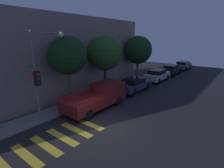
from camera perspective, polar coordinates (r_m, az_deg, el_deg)
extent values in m
plane|color=black|center=(11.53, -4.34, -13.57)|extent=(60.00, 60.00, 0.00)
cube|color=slate|center=(14.32, -16.63, -7.96)|extent=(26.00, 1.77, 0.14)
cube|color=slate|center=(17.06, -26.04, 7.49)|extent=(26.00, 6.00, 7.44)
cube|color=gold|center=(9.69, -31.99, -22.15)|extent=(0.45, 2.60, 0.00)
cube|color=gold|center=(9.97, -26.15, -20.23)|extent=(0.45, 2.60, 0.00)
cube|color=gold|center=(10.34, -20.81, -18.25)|extent=(0.45, 2.60, 0.00)
cube|color=gold|center=(10.79, -15.99, -16.30)|extent=(0.45, 2.60, 0.00)
cube|color=gold|center=(11.32, -11.68, -14.42)|extent=(0.45, 2.60, 0.00)
cube|color=gold|center=(11.91, -7.84, -12.66)|extent=(0.45, 2.60, 0.00)
cylinder|color=slate|center=(11.95, -23.67, 1.47)|extent=(0.12, 0.12, 5.94)
cube|color=black|center=(11.75, -23.22, 1.72)|extent=(0.30, 0.30, 0.90)
cylinder|color=red|center=(11.56, -22.97, 2.91)|extent=(0.18, 0.02, 0.18)
cylinder|color=#593D0A|center=(11.62, -22.83, 1.61)|extent=(0.18, 0.02, 0.18)
cylinder|color=#0C3819|center=(11.68, -22.70, 0.33)|extent=(0.18, 0.02, 0.18)
cube|color=#19662D|center=(11.80, -24.08, 5.35)|extent=(0.70, 0.02, 0.18)
cylinder|color=slate|center=(12.21, -20.60, 15.41)|extent=(2.12, 0.08, 0.08)
sphere|color=#F9E5B2|center=(12.80, -16.40, 15.24)|extent=(0.36, 0.36, 0.36)
cube|color=maroon|center=(13.82, -5.39, -5.03)|extent=(5.51, 2.09, 0.82)
cube|color=maroon|center=(14.67, -1.40, -0.79)|extent=(2.48, 1.92, 0.64)
cube|color=maroon|center=(13.40, -12.37, -3.48)|extent=(2.75, 0.08, 0.28)
cube|color=maroon|center=(12.10, -6.77, -5.25)|extent=(2.75, 0.08, 0.28)
cylinder|color=black|center=(15.75, -3.61, -4.04)|extent=(0.75, 0.22, 0.75)
cylinder|color=black|center=(14.62, 2.01, -5.55)|extent=(0.75, 0.22, 0.75)
cylinder|color=black|center=(13.56, -13.32, -7.64)|extent=(0.75, 0.22, 0.75)
cylinder|color=black|center=(12.24, -7.62, -9.92)|extent=(0.75, 0.22, 0.75)
cube|color=#2D3351|center=(18.36, 7.33, -0.40)|extent=(4.48, 1.77, 0.58)
cube|color=black|center=(18.13, 7.20, 1.13)|extent=(2.33, 1.56, 0.47)
cylinder|color=black|center=(19.98, 7.40, 0.00)|extent=(0.75, 0.22, 0.75)
cylinder|color=black|center=(19.25, 11.47, -0.76)|extent=(0.75, 0.22, 0.75)
cylinder|color=black|center=(17.73, 2.78, -1.83)|extent=(0.75, 0.22, 0.75)
cylinder|color=black|center=(16.91, 7.18, -2.78)|extent=(0.75, 0.22, 0.75)
cube|color=#B7BABF|center=(23.26, 14.54, 2.61)|extent=(4.42, 1.80, 0.66)
cube|color=black|center=(23.05, 14.52, 3.98)|extent=(2.30, 1.58, 0.50)
cylinder|color=black|center=(24.87, 14.08, 2.64)|extent=(0.75, 0.22, 0.75)
cylinder|color=black|center=(24.28, 17.54, 2.10)|extent=(0.75, 0.22, 0.75)
cylinder|color=black|center=(22.45, 11.18, 1.50)|extent=(0.75, 0.22, 0.75)
cylinder|color=black|center=(21.80, 14.95, 0.87)|extent=(0.75, 0.22, 0.75)
cube|color=black|center=(27.99, 18.86, 4.34)|extent=(4.41, 1.78, 0.68)
cube|color=black|center=(27.80, 18.88, 5.45)|extent=(2.30, 1.56, 0.45)
cylinder|color=black|center=(29.59, 18.25, 4.26)|extent=(0.75, 0.22, 0.75)
cylinder|color=black|center=(29.10, 21.20, 3.83)|extent=(0.75, 0.22, 0.75)
cylinder|color=black|center=(27.07, 16.23, 3.47)|extent=(0.75, 0.22, 0.75)
cylinder|color=black|center=(26.53, 19.41, 2.99)|extent=(0.75, 0.22, 0.75)
cube|color=#4C5156|center=(33.30, 22.15, 5.56)|extent=(4.55, 1.81, 0.61)
cube|color=black|center=(33.12, 22.18, 6.44)|extent=(2.37, 1.60, 0.45)
cylinder|color=black|center=(34.91, 21.48, 5.51)|extent=(0.75, 0.22, 0.75)
cylinder|color=black|center=(34.49, 24.07, 5.14)|extent=(0.75, 0.22, 0.75)
cylinder|color=black|center=(32.25, 19.99, 4.94)|extent=(0.75, 0.22, 0.75)
cylinder|color=black|center=(31.79, 22.78, 4.54)|extent=(0.75, 0.22, 0.75)
cylinder|color=brown|center=(14.25, -13.58, -1.59)|extent=(0.20, 0.20, 3.08)
sphere|color=#143316|center=(13.75, -14.25, 9.01)|extent=(2.93, 2.93, 2.93)
cylinder|color=#42301E|center=(17.19, -2.22, 1.22)|extent=(0.30, 0.30, 2.83)
sphere|color=#234C1E|center=(16.76, -2.31, 9.99)|extent=(3.25, 3.25, 3.25)
cylinder|color=brown|center=(22.16, 8.21, 4.11)|extent=(0.28, 0.28, 2.76)
sphere|color=#143316|center=(21.83, 8.47, 10.94)|extent=(3.37, 3.37, 3.37)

